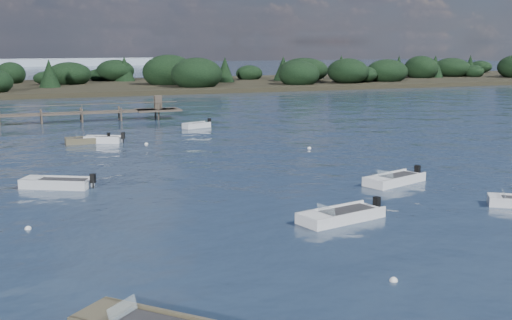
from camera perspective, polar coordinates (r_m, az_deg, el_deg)
name	(u,v)px	position (r m, az deg, el deg)	size (l,w,h in m)	color
ground	(109,110)	(86.74, -12.96, 4.38)	(400.00, 400.00, 0.00)	#172537
tender_far_white	(103,141)	(58.32, -13.43, 1.67)	(3.56, 2.43, 1.21)	silver
tender_far_grey_b	(197,126)	(66.94, -5.30, 3.00)	(3.31, 2.07, 1.12)	silver
dinghy_mid_white_b	(394,181)	(41.39, 12.19, -1.84)	(4.75, 3.00, 1.17)	silver
dinghy_extra_b	(86,141)	(58.51, -14.87, 1.60)	(3.87, 1.57, 1.10)	brown
dinghy_mid_white_a	(341,217)	(32.49, 7.54, -5.08)	(4.99, 2.76, 1.15)	silver
dinghy_mid_grey	(57,185)	(41.22, -17.30, -2.12)	(4.50, 3.37, 1.16)	silver
buoy_a	(394,281)	(24.90, 12.13, -10.48)	(0.32, 0.32, 0.32)	silver
buoy_b	(375,214)	(34.02, 10.51, -4.71)	(0.32, 0.32, 0.32)	silver
buoy_c	(28,229)	(32.63, -19.60, -5.81)	(0.32, 0.32, 0.32)	silver
buoy_d	(403,172)	(45.28, 12.91, -1.01)	(0.32, 0.32, 0.32)	silver
buoy_e	(146,144)	(56.73, -9.73, 1.39)	(0.32, 0.32, 0.32)	silver
buoy_extra_b	(309,149)	(53.82, 4.75, 1.02)	(0.32, 0.32, 0.32)	silver
far_headland	(206,76)	(130.93, -4.51, 7.44)	(190.00, 40.00, 5.80)	black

